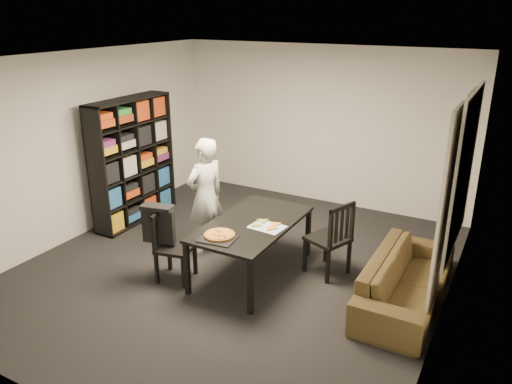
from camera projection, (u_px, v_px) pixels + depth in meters
The scene contains 16 objects.
room at pixel (234, 170), 5.96m from camera, with size 5.01×5.51×2.61m.
window_pane at pixel (464, 172), 5.27m from camera, with size 0.02×1.40×1.60m, color black.
window_frame at pixel (464, 172), 5.27m from camera, with size 0.03×1.52×1.72m, color white.
curtain_left at pixel (443, 218), 5.00m from camera, with size 0.03×0.70×2.25m, color beige.
curtain_right at pixel (458, 187), 5.85m from camera, with size 0.03×0.70×2.25m, color beige.
bookshelf at pixel (133, 161), 7.54m from camera, with size 0.35×1.50×1.90m, color black.
dining_table at pixel (252, 227), 6.05m from camera, with size 0.92×1.66×0.69m.
chair_left at pixel (168, 241), 5.99m from camera, with size 0.48×0.48×0.88m.
chair_right at pixel (334, 235), 6.03m from camera, with size 0.58×0.58×0.97m.
draped_jacket at pixel (158, 223), 5.94m from camera, with size 0.41×0.25×0.48m.
person at pixel (205, 196), 6.57m from camera, with size 0.58×0.38×1.58m, color silver.
baking_tray at pixel (218, 239), 5.58m from camera, with size 0.40×0.32×0.01m, color black.
pepperoni_pizza at pixel (220, 235), 5.63m from camera, with size 0.35×0.35×0.03m.
kitchen_towel at pixel (267, 227), 5.89m from camera, with size 0.40×0.30×0.01m, color white.
pizza_slices at pixel (266, 224), 5.93m from camera, with size 0.37×0.31×0.01m, color gold, non-canonical shape.
sofa at pixel (406, 280), 5.55m from camera, with size 1.91×0.75×0.56m, color #42371A.
Camera 1 is at (2.95, -4.86, 3.12)m, focal length 35.00 mm.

